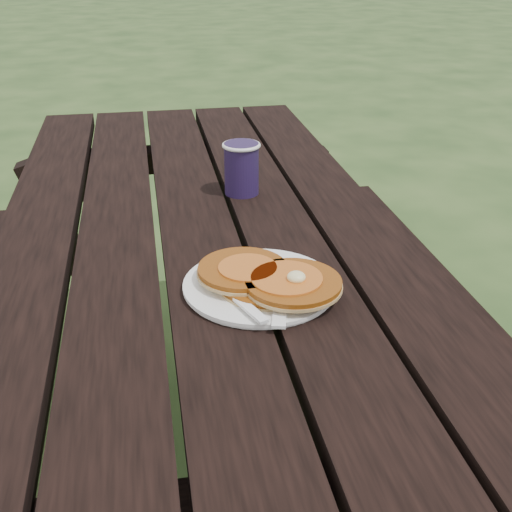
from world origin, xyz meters
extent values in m
plane|color=#243E1A|center=(0.00, 0.00, 0.00)|extent=(60.00, 60.00, 0.00)
cube|color=black|center=(0.00, 0.00, 0.73)|extent=(0.75, 1.80, 0.04)
cube|color=black|center=(0.55, 0.00, 0.43)|extent=(0.25, 1.80, 0.04)
cylinder|color=white|center=(0.07, -0.26, 0.76)|extent=(0.27, 0.27, 0.01)
cylinder|color=#8E4610|center=(0.08, -0.27, 0.77)|extent=(0.14, 0.14, 0.01)
cylinder|color=#8E4610|center=(0.05, -0.24, 0.78)|extent=(0.14, 0.14, 0.01)
cylinder|color=#8E4610|center=(0.12, -0.30, 0.78)|extent=(0.15, 0.15, 0.01)
cylinder|color=#AB5218|center=(0.11, -0.29, 0.79)|extent=(0.11, 0.11, 0.00)
ellipsoid|color=#F4E59E|center=(0.12, -0.30, 0.79)|extent=(0.03, 0.03, 0.02)
cube|color=white|center=(0.10, -0.30, 0.76)|extent=(0.06, 0.18, 0.00)
cylinder|color=#22153B|center=(0.11, 0.15, 0.81)|extent=(0.07, 0.07, 0.11)
torus|color=white|center=(0.11, 0.15, 0.86)|extent=(0.08, 0.08, 0.01)
cylinder|color=black|center=(0.11, 0.15, 0.85)|extent=(0.06, 0.06, 0.01)
camera|label=1|loc=(-0.09, -1.12, 1.26)|focal=45.00mm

